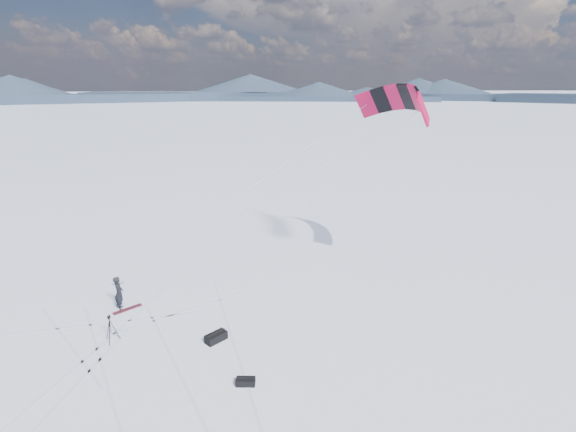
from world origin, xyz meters
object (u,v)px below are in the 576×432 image
object	(u,v)px
snowkiter	(121,309)
gear_bag_a	(216,337)
tripod	(110,325)
gear_bag_b	(246,381)
snowboard	(127,309)

from	to	relation	value
snowkiter	gear_bag_a	world-z (taller)	snowkiter
tripod	gear_bag_a	size ratio (longest dim) A/B	1.18
snowkiter	gear_bag_b	world-z (taller)	snowkiter
snowboard	tripod	distance (m)	2.76
gear_bag_a	gear_bag_b	xyz separation A→B (m)	(0.82, -3.04, -0.05)
tripod	gear_bag_a	distance (m)	4.50
snowkiter	gear_bag_a	size ratio (longest dim) A/B	1.66
snowboard	gear_bag_b	world-z (taller)	gear_bag_b
snowboard	gear_bag_a	xyz separation A→B (m)	(3.99, -3.71, 0.17)
snowboard	gear_bag_a	distance (m)	5.45
snowboard	tripod	size ratio (longest dim) A/B	1.15
snowboard	gear_bag_a	size ratio (longest dim) A/B	1.36
snowboard	gear_bag_b	bearing A→B (deg)	-82.86
gear_bag_b	gear_bag_a	bearing A→B (deg)	119.97
gear_bag_a	gear_bag_b	world-z (taller)	gear_bag_a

